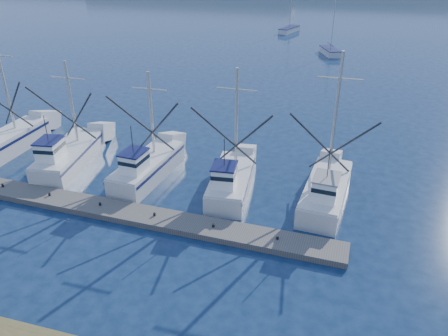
# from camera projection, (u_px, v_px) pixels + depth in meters

# --- Properties ---
(ground) EXTENTS (500.00, 500.00, 0.00)m
(ground) POSITION_uv_depth(u_px,v_px,m) (183.00, 295.00, 22.21)
(ground) COLOR #0C1E38
(ground) RESTS_ON ground
(floating_dock) EXTENTS (30.33, 3.15, 0.40)m
(floating_dock) POSITION_uv_depth(u_px,v_px,m) (114.00, 210.00, 28.86)
(floating_dock) COLOR #5A5650
(floating_dock) RESTS_ON ground
(trawler_fleet) EXTENTS (29.38, 9.03, 10.07)m
(trawler_fleet) POSITION_uv_depth(u_px,v_px,m) (137.00, 165.00, 33.00)
(trawler_fleet) COLOR silver
(trawler_fleet) RESTS_ON ground
(sailboat_near) EXTENTS (3.76, 5.48, 8.10)m
(sailboat_near) POSITION_uv_depth(u_px,v_px,m) (330.00, 51.00, 69.40)
(sailboat_near) COLOR silver
(sailboat_near) RESTS_ON ground
(sailboat_far) EXTENTS (3.52, 6.57, 8.10)m
(sailboat_far) POSITION_uv_depth(u_px,v_px,m) (289.00, 30.00, 86.70)
(sailboat_far) COLOR silver
(sailboat_far) RESTS_ON ground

